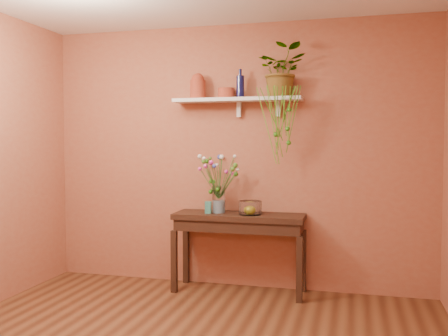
{
  "coord_description": "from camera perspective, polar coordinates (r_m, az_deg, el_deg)",
  "views": [
    {
      "loc": [
        1.19,
        -2.97,
        1.5
      ],
      "look_at": [
        0.0,
        1.55,
        1.25
      ],
      "focal_mm": 39.63,
      "sensor_mm": 36.0,
      "label": 1
    }
  ],
  "objects": [
    {
      "name": "room",
      "position": [
        3.21,
        -7.06,
        0.38
      ],
      "size": [
        4.04,
        4.04,
        2.7
      ],
      "color": "brown",
      "rests_on": "ground"
    },
    {
      "name": "sideboard",
      "position": [
        4.94,
        1.74,
        -6.6
      ],
      "size": [
        1.29,
        0.42,
        0.79
      ],
      "color": "#321A11",
      "rests_on": "ground"
    },
    {
      "name": "wall_shelf",
      "position": [
        5.0,
        1.63,
        7.82
      ],
      "size": [
        1.3,
        0.24,
        0.19
      ],
      "color": "white",
      "rests_on": "room"
    },
    {
      "name": "terracotta_jug",
      "position": [
        5.12,
        -3.05,
        9.36
      ],
      "size": [
        0.18,
        0.18,
        0.26
      ],
      "color": "#B43B24",
      "rests_on": "wall_shelf"
    },
    {
      "name": "terracotta_pot",
      "position": [
        5.04,
        0.28,
        8.62
      ],
      "size": [
        0.22,
        0.22,
        0.1
      ],
      "primitive_type": "cylinder",
      "rotation": [
        0.0,
        0.0,
        -0.43
      ],
      "color": "#B43B24",
      "rests_on": "wall_shelf"
    },
    {
      "name": "blue_bottle",
      "position": [
        5.0,
        1.89,
        9.41
      ],
      "size": [
        0.09,
        0.09,
        0.29
      ],
      "color": "#0D0E38",
      "rests_on": "wall_shelf"
    },
    {
      "name": "spider_plant",
      "position": [
        4.95,
        6.74,
        11.04
      ],
      "size": [
        0.47,
        0.41,
        0.5
      ],
      "primitive_type": "imported",
      "rotation": [
        0.0,
        0.0,
        0.04
      ],
      "color": "#2E7314",
      "rests_on": "wall_shelf"
    },
    {
      "name": "plant_fronds",
      "position": [
        4.75,
        6.76,
        5.26
      ],
      "size": [
        0.43,
        0.34,
        0.74
      ],
      "color": "#2E7314",
      "rests_on": "wall_shelf"
    },
    {
      "name": "glass_vase",
      "position": [
        4.97,
        -0.61,
        -3.88
      ],
      "size": [
        0.13,
        0.13,
        0.27
      ],
      "color": "white",
      "rests_on": "sideboard"
    },
    {
      "name": "bouquet",
      "position": [
        4.95,
        -0.74,
        -0.34
      ],
      "size": [
        0.44,
        0.5,
        0.45
      ],
      "color": "#386B28",
      "rests_on": "glass_vase"
    },
    {
      "name": "glass_bowl",
      "position": [
        4.87,
        3.03,
        -4.65
      ],
      "size": [
        0.22,
        0.22,
        0.13
      ],
      "color": "white",
      "rests_on": "sideboard"
    },
    {
      "name": "lemon",
      "position": [
        4.86,
        3.0,
        -4.84
      ],
      "size": [
        0.09,
        0.09,
        0.09
      ],
      "primitive_type": "sphere",
      "color": "yellow",
      "rests_on": "glass_bowl"
    },
    {
      "name": "carton",
      "position": [
        4.93,
        -1.83,
        -4.57
      ],
      "size": [
        0.06,
        0.05,
        0.12
      ],
      "primitive_type": "cube",
      "rotation": [
        0.0,
        0.0,
        0.06
      ],
      "color": "#296482",
      "rests_on": "sideboard"
    }
  ]
}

